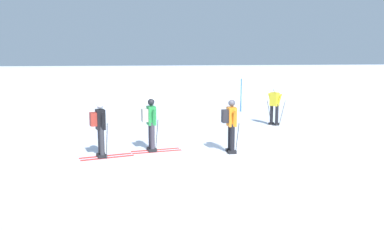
# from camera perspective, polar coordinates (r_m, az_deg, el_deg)

# --- Properties ---
(ground_plane) EXTENTS (120.00, 120.00, 0.00)m
(ground_plane) POSITION_cam_1_polar(r_m,az_deg,el_deg) (12.47, 1.12, -5.69)
(ground_plane) COLOR silver
(far_snow_ridge) EXTENTS (80.00, 8.08, 2.23)m
(far_snow_ridge) POSITION_cam_1_polar(r_m,az_deg,el_deg) (31.20, -7.02, 4.79)
(far_snow_ridge) COLOR silver
(far_snow_ridge) RESTS_ON ground
(skier_orange) EXTENTS (1.61, 1.00, 1.71)m
(skier_orange) POSITION_cam_1_polar(r_m,az_deg,el_deg) (12.52, 5.56, -1.21)
(skier_orange) COLOR silver
(skier_orange) RESTS_ON ground
(skier_black) EXTENTS (1.64, 0.99, 1.71)m
(skier_black) POSITION_cam_1_polar(r_m,az_deg,el_deg) (12.22, -13.02, -1.62)
(skier_black) COLOR red
(skier_black) RESTS_ON ground
(skier_green) EXTENTS (1.63, 1.00, 1.71)m
(skier_green) POSITION_cam_1_polar(r_m,az_deg,el_deg) (12.76, -5.92, -1.03)
(skier_green) COLOR red
(skier_green) RESTS_ON ground
(skier_yellow) EXTENTS (1.57, 1.13, 1.71)m
(skier_yellow) POSITION_cam_1_polar(r_m,az_deg,el_deg) (17.95, 11.71, 1.43)
(skier_yellow) COLOR silver
(skier_yellow) RESTS_ON ground
(trail_marker_pole) EXTENTS (0.07, 0.07, 1.83)m
(trail_marker_pole) POSITION_cam_1_polar(r_m,az_deg,el_deg) (22.24, 7.01, 2.85)
(trail_marker_pole) COLOR #1E56AD
(trail_marker_pole) RESTS_ON ground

